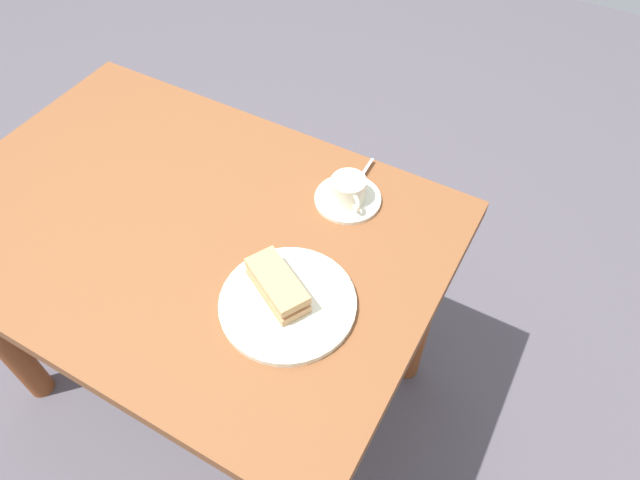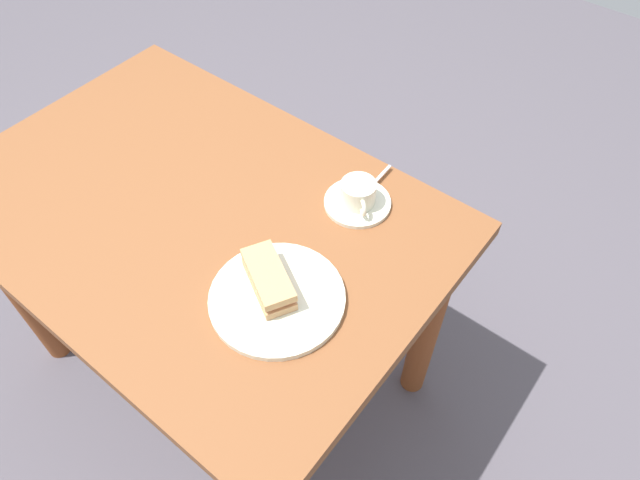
{
  "view_description": "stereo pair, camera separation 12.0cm",
  "coord_description": "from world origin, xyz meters",
  "px_view_note": "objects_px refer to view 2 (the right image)",
  "views": [
    {
      "loc": [
        -0.67,
        0.58,
        1.73
      ],
      "look_at": [
        -0.3,
        -0.08,
        0.8
      ],
      "focal_mm": 32.28,
      "sensor_mm": 36.0,
      "label": 1
    },
    {
      "loc": [
        -0.77,
        0.52,
        1.73
      ],
      "look_at": [
        -0.3,
        -0.08,
        0.8
      ],
      "focal_mm": 32.28,
      "sensor_mm": 36.0,
      "label": 2
    }
  ],
  "objects_px": {
    "sandwich_front": "(269,279)",
    "coffee_cup": "(358,193)",
    "coffee_saucer": "(357,203)",
    "spoon": "(375,181)",
    "sandwich_plate": "(277,298)",
    "dining_table": "(203,245)"
  },
  "relations": [
    {
      "from": "sandwich_plate",
      "to": "spoon",
      "type": "xyz_separation_m",
      "value": [
        0.03,
        -0.39,
        0.01
      ]
    },
    {
      "from": "sandwich_front",
      "to": "coffee_cup",
      "type": "bearing_deg",
      "value": -90.23
    },
    {
      "from": "sandwich_front",
      "to": "dining_table",
      "type": "bearing_deg",
      "value": -12.33
    },
    {
      "from": "dining_table",
      "to": "sandwich_plate",
      "type": "xyz_separation_m",
      "value": [
        -0.32,
        0.07,
        0.14
      ]
    },
    {
      "from": "sandwich_plate",
      "to": "coffee_saucer",
      "type": "xyz_separation_m",
      "value": [
        0.03,
        -0.31,
        -0.0
      ]
    },
    {
      "from": "sandwich_front",
      "to": "coffee_saucer",
      "type": "xyz_separation_m",
      "value": [
        0.0,
        -0.3,
        -0.03
      ]
    },
    {
      "from": "coffee_cup",
      "to": "sandwich_front",
      "type": "bearing_deg",
      "value": 89.77
    },
    {
      "from": "dining_table",
      "to": "sandwich_front",
      "type": "xyz_separation_m",
      "value": [
        -0.29,
        0.06,
        0.18
      ]
    },
    {
      "from": "sandwich_front",
      "to": "coffee_cup",
      "type": "height_order",
      "value": "coffee_cup"
    },
    {
      "from": "sandwich_plate",
      "to": "sandwich_front",
      "type": "height_order",
      "value": "sandwich_front"
    },
    {
      "from": "coffee_saucer",
      "to": "spoon",
      "type": "xyz_separation_m",
      "value": [
        0.0,
        -0.08,
        0.01
      ]
    },
    {
      "from": "sandwich_plate",
      "to": "sandwich_front",
      "type": "distance_m",
      "value": 0.04
    },
    {
      "from": "sandwich_plate",
      "to": "coffee_cup",
      "type": "xyz_separation_m",
      "value": [
        0.03,
        -0.31,
        0.03
      ]
    },
    {
      "from": "dining_table",
      "to": "spoon",
      "type": "bearing_deg",
      "value": -132.25
    },
    {
      "from": "dining_table",
      "to": "sandwich_plate",
      "type": "relative_size",
      "value": 4.22
    },
    {
      "from": "coffee_saucer",
      "to": "coffee_cup",
      "type": "bearing_deg",
      "value": 138.38
    },
    {
      "from": "coffee_cup",
      "to": "spoon",
      "type": "relative_size",
      "value": 0.93
    },
    {
      "from": "dining_table",
      "to": "coffee_saucer",
      "type": "xyz_separation_m",
      "value": [
        -0.29,
        -0.24,
        0.14
      ]
    },
    {
      "from": "dining_table",
      "to": "sandwich_plate",
      "type": "bearing_deg",
      "value": 167.2
    },
    {
      "from": "dining_table",
      "to": "coffee_cup",
      "type": "xyz_separation_m",
      "value": [
        -0.29,
        -0.24,
        0.18
      ]
    },
    {
      "from": "coffee_cup",
      "to": "spoon",
      "type": "height_order",
      "value": "coffee_cup"
    },
    {
      "from": "coffee_saucer",
      "to": "spoon",
      "type": "distance_m",
      "value": 0.08
    }
  ]
}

